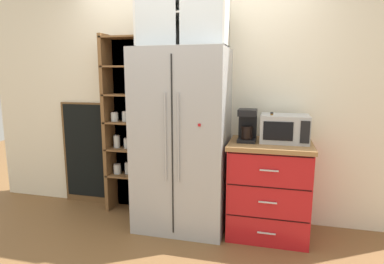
{
  "coord_description": "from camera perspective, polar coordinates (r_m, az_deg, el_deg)",
  "views": [
    {
      "loc": [
        0.87,
        -3.0,
        1.54
      ],
      "look_at": [
        0.1,
        0.03,
        0.99
      ],
      "focal_mm": 30.12,
      "sensor_mm": 36.0,
      "label": 1
    }
  ],
  "objects": [
    {
      "name": "counter_cabinet",
      "position": [
        3.24,
        13.39,
        -9.69
      ],
      "size": [
        0.77,
        0.62,
        0.91
      ],
      "color": "red",
      "rests_on": "ground"
    },
    {
      "name": "bottle_green",
      "position": [
        3.15,
        13.83,
        0.46
      ],
      "size": [
        0.06,
        0.06,
        0.27
      ],
      "color": "#285B33",
      "rests_on": "counter_cabinet"
    },
    {
      "name": "ground_plane",
      "position": [
        3.48,
        -1.77,
        -16.16
      ],
      "size": [
        10.67,
        10.67,
        0.0
      ],
      "primitive_type": "plane",
      "color": "brown"
    },
    {
      "name": "bottle_amber",
      "position": [
        3.1,
        13.83,
        0.49
      ],
      "size": [
        0.06,
        0.06,
        0.29
      ],
      "color": "brown",
      "rests_on": "counter_cabinet"
    },
    {
      "name": "wall_back_cream",
      "position": [
        3.52,
        -0.07,
        5.76
      ],
      "size": [
        4.97,
        0.1,
        2.55
      ],
      "primitive_type": "cube",
      "color": "silver",
      "rests_on": "ground"
    },
    {
      "name": "refrigerator",
      "position": [
        3.21,
        -1.73,
        -1.49
      ],
      "size": [
        0.89,
        0.67,
        1.79
      ],
      "color": "#ADAFB5",
      "rests_on": "ground"
    },
    {
      "name": "mug_charcoal",
      "position": [
        3.11,
        13.8,
        -0.89
      ],
      "size": [
        0.11,
        0.07,
        0.1
      ],
      "color": "#2D2D33",
      "rests_on": "counter_cabinet"
    },
    {
      "name": "microwave",
      "position": [
        3.15,
        16.06,
        0.6
      ],
      "size": [
        0.44,
        0.33,
        0.26
      ],
      "color": "#ADAFB5",
      "rests_on": "counter_cabinet"
    },
    {
      "name": "coffee_maker",
      "position": [
        3.11,
        9.78,
        1.21
      ],
      "size": [
        0.17,
        0.2,
        0.31
      ],
      "color": "black",
      "rests_on": "counter_cabinet"
    },
    {
      "name": "chalkboard_menu",
      "position": [
        4.07,
        -18.18,
        -3.56
      ],
      "size": [
        0.6,
        0.04,
        1.22
      ],
      "color": "brown",
      "rests_on": "ground"
    },
    {
      "name": "pantry_shelf_column",
      "position": [
        3.69,
        -11.34,
        1.34
      ],
      "size": [
        0.5,
        0.28,
        1.97
      ],
      "color": "brown",
      "rests_on": "ground"
    },
    {
      "name": "upper_cabinet",
      "position": [
        3.24,
        -1.61,
        20.0
      ],
      "size": [
        0.86,
        0.32,
        0.62
      ],
      "color": "silver",
      "rests_on": "refrigerator"
    }
  ]
}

